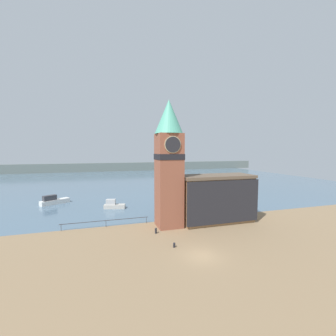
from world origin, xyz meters
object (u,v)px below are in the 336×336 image
boat_near (114,205)px  mooring_bollard_far (156,230)px  clock_tower (169,160)px  boat_far (54,201)px  pier_building (216,198)px  mooring_bollard_near (174,245)px

boat_near → mooring_bollard_far: size_ratio=5.47×
mooring_bollard_far → clock_tower: bearing=42.9°
clock_tower → mooring_bollard_far: bearing=-137.1°
clock_tower → boat_far: 32.13m
pier_building → mooring_bollard_far: bearing=-167.8°
mooring_bollard_far → boat_near: bearing=107.3°
pier_building → mooring_bollard_far: (-11.46, -2.48, -3.66)m
clock_tower → boat_far: clock_tower is taller
mooring_bollard_near → pier_building: bearing=37.2°
pier_building → mooring_bollard_near: 13.54m
pier_building → boat_near: bearing=139.4°
boat_far → mooring_bollard_near: boat_far is taller
pier_building → boat_far: pier_building is taller
boat_near → mooring_bollard_far: boat_near is taller
pier_building → mooring_bollard_near: size_ratio=20.66×
boat_far → mooring_bollard_near: (19.39, -30.04, -0.47)m
clock_tower → mooring_bollard_near: (-1.77, -8.05, -10.54)m
boat_far → mooring_bollard_far: bearing=-86.9°
mooring_bollard_near → clock_tower: bearing=77.6°
pier_building → mooring_bollard_near: (-10.36, -7.86, -3.78)m
mooring_bollard_near → mooring_bollard_far: mooring_bollard_far is taller
mooring_bollard_near → mooring_bollard_far: (-1.10, 5.38, 0.13)m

